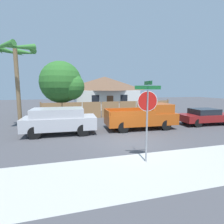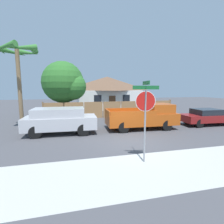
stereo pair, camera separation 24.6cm
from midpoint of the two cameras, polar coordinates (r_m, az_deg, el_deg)
name	(u,v)px [view 1 (the left image)]	position (r m, az deg, el deg)	size (l,w,h in m)	color
ground_plane	(129,141)	(10.37, 4.99, -9.40)	(80.00, 80.00, 0.00)	#47474C
sidewalk_strip	(162,168)	(7.32, 15.15, -17.26)	(36.00, 3.20, 0.01)	#B2B2AD
wooden_fence	(110,109)	(18.22, -0.93, 0.84)	(13.66, 0.12, 1.75)	#997047
house	(105,92)	(26.70, -2.64, 6.60)	(9.55, 6.89, 4.72)	white
oak_tree	(63,83)	(18.81, -16.09, 9.03)	(4.48, 4.27, 5.77)	brown
palm_tree	(15,57)	(14.43, -29.43, 15.47)	(2.97, 3.18, 6.06)	brown
red_suv	(60,120)	(12.18, -17.28, -2.48)	(4.75, 2.19, 1.74)	#B7B7BC
orange_pickup	(143,117)	(13.37, 9.69, -1.51)	(5.31, 2.23, 1.88)	#B74C14
parked_sedan	(205,116)	(16.60, 27.78, -1.21)	(4.52, 1.97, 1.34)	maroon
stop_sign	(147,107)	(7.17, 10.51, 1.57)	(1.06, 0.95, 3.35)	gray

